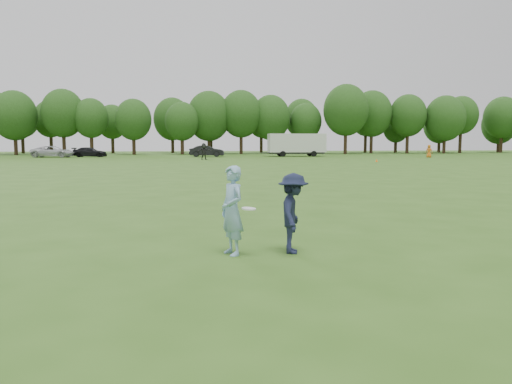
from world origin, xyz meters
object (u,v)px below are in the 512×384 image
thrower (232,211)px  player_far_c (429,151)px  cargo_trailer (297,144)px  defender (293,213)px  car_d (90,152)px  field_cone (377,160)px  player_far_d (204,151)px  car_f (207,151)px  car_c (53,152)px

thrower → player_far_c: (30.23, 52.22, -0.00)m
cargo_trailer → defender: bearing=-102.3°
car_d → defender: bearing=-161.7°
field_cone → cargo_trailer: (-4.44, 19.09, 1.63)m
player_far_d → car_f: size_ratio=0.41×
field_cone → player_far_d: bearing=154.8°
defender → player_far_c: bearing=-14.5°
thrower → car_f: thrower is taller
field_cone → car_d: bearing=148.3°
defender → field_cone: size_ratio=5.20×
car_d → player_far_c: bearing=-97.2°
player_far_c → field_cone: size_ratio=5.67×
cargo_trailer → car_c: bearing=179.7°
defender → player_far_d: (-0.27, 49.26, 0.19)m
player_far_d → thrower: bearing=-108.0°
thrower → car_f: 59.76m
player_far_c → car_f: size_ratio=0.36×
car_d → field_cone: 38.73m
car_c → field_cone: bearing=-111.0°
car_c → defender: bearing=-155.5°
player_far_c → cargo_trailer: (-15.95, 7.75, 0.93)m
player_far_d → car_f: player_far_d is taller
car_d → car_f: (15.85, -1.46, 0.13)m
cargo_trailer → field_cone: bearing=-76.9°
car_d → field_cone: (32.96, -20.32, -0.51)m
thrower → cargo_trailer: cargo_trailer is taller
thrower → car_f: size_ratio=0.36×
car_d → cargo_trailer: (28.52, -1.23, 1.12)m
car_f → field_cone: car_f is taller
car_f → player_far_c: bearing=-98.1°
player_far_d → cargo_trailer: size_ratio=0.21×
car_d → car_f: 15.92m
thrower → car_c: size_ratio=0.31×
defender → car_c: (-19.97, 60.17, -0.02)m
car_c → car_f: car_f is taller
field_cone → cargo_trailer: 19.67m
car_d → field_cone: bearing=-117.5°
thrower → car_d: (-14.23, 61.20, -0.20)m
thrower → field_cone: size_ratio=5.70×
player_far_c → player_far_d: player_far_d is taller
player_far_d → car_d: 19.29m
player_far_d → car_c: (-19.70, 10.91, -0.21)m
defender → cargo_trailer: size_ratio=0.17×
cargo_trailer → car_d: bearing=177.5°
defender → car_d: bearing=28.7°
thrower → car_c: bearing=174.6°
player_far_d → cargo_trailer: cargo_trailer is taller
player_far_c → car_c: 49.66m
defender → car_d: 63.12m
player_far_c → car_f: 29.59m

